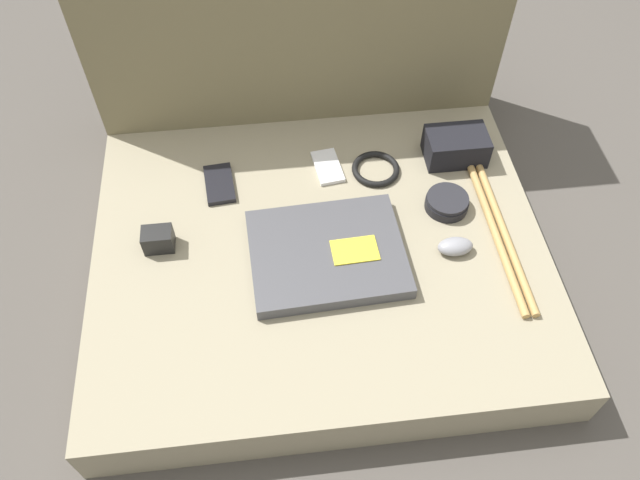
% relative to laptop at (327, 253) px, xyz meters
% --- Properties ---
extents(ground_plane, '(8.00, 8.00, 0.00)m').
position_rel_laptop_xyz_m(ground_plane, '(-0.01, 0.03, -0.12)').
color(ground_plane, '#4C4742').
extents(couch_seat, '(0.91, 0.75, 0.11)m').
position_rel_laptop_xyz_m(couch_seat, '(-0.01, 0.03, -0.07)').
color(couch_seat, gray).
rests_on(couch_seat, ground_plane).
extents(couch_backrest, '(0.91, 0.20, 0.52)m').
position_rel_laptop_xyz_m(couch_backrest, '(-0.01, 0.51, 0.14)').
color(couch_backrest, '#756B4C').
rests_on(couch_backrest, ground_plane).
extents(laptop, '(0.31, 0.26, 0.03)m').
position_rel_laptop_xyz_m(laptop, '(0.00, 0.00, 0.00)').
color(laptop, '#47474C').
rests_on(laptop, couch_seat).
extents(computer_mouse, '(0.07, 0.04, 0.03)m').
position_rel_laptop_xyz_m(computer_mouse, '(0.25, -0.01, 0.00)').
color(computer_mouse, gray).
rests_on(computer_mouse, couch_seat).
extents(speaker_puck, '(0.09, 0.09, 0.03)m').
position_rel_laptop_xyz_m(speaker_puck, '(0.27, 0.10, 0.00)').
color(speaker_puck, black).
rests_on(speaker_puck, couch_seat).
extents(phone_silver, '(0.07, 0.11, 0.01)m').
position_rel_laptop_xyz_m(phone_silver, '(0.03, 0.24, -0.01)').
color(phone_silver, silver).
rests_on(phone_silver, couch_seat).
extents(phone_black, '(0.07, 0.11, 0.01)m').
position_rel_laptop_xyz_m(phone_black, '(-0.21, 0.22, -0.01)').
color(phone_black, black).
rests_on(phone_black, couch_seat).
extents(camera_pouch, '(0.13, 0.09, 0.07)m').
position_rel_laptop_xyz_m(camera_pouch, '(0.32, 0.25, 0.02)').
color(camera_pouch, black).
rests_on(camera_pouch, couch_seat).
extents(charger_brick, '(0.06, 0.04, 0.05)m').
position_rel_laptop_xyz_m(charger_brick, '(-0.33, 0.07, 0.01)').
color(charger_brick, black).
rests_on(charger_brick, couch_seat).
extents(cable_coil, '(0.11, 0.11, 0.01)m').
position_rel_laptop_xyz_m(cable_coil, '(0.13, 0.22, -0.01)').
color(cable_coil, black).
rests_on(cable_coil, couch_seat).
extents(drumstick_pair, '(0.04, 0.39, 0.02)m').
position_rel_laptop_xyz_m(drumstick_pair, '(0.35, 0.01, -0.01)').
color(drumstick_pair, tan).
rests_on(drumstick_pair, couch_seat).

